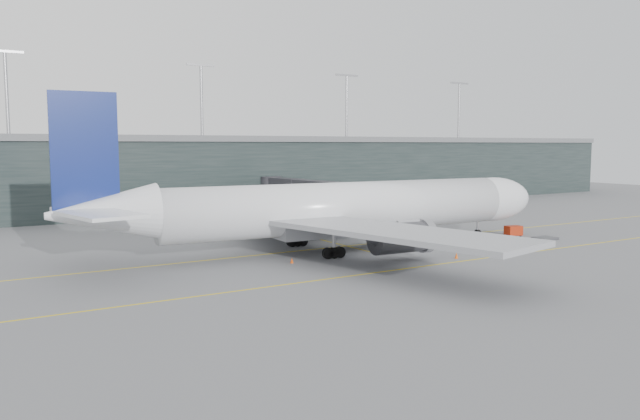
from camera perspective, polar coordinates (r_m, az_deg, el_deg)
ground at (r=83.72m, az=-1.96°, el=-3.23°), size 320.00×320.00×0.00m
taxiline_a at (r=80.31m, az=-0.54°, el=-3.61°), size 160.00×0.25×0.02m
taxiline_b at (r=67.33m, az=6.53°, el=-5.52°), size 160.00×0.25×0.02m
taxiline_lead_main at (r=103.52m, az=-5.02°, el=-1.47°), size 0.25×60.00×0.02m
terminal at (r=136.24m, az=-14.13°, el=3.37°), size 240.00×36.00×29.00m
main_aircraft at (r=79.35m, az=1.82°, el=0.12°), size 67.23×63.10×18.85m
jet_bridge at (r=114.61m, az=0.02°, el=1.93°), size 9.38×46.46×7.08m
gse_cart at (r=95.56m, az=17.26°, el=-1.81°), size 2.55×1.86×1.59m
baggage_dolly at (r=94.20m, az=19.87°, el=-2.44°), size 3.06×2.45×0.31m
uld_a at (r=91.75m, az=-7.38°, el=-1.92°), size 1.86×1.52×1.63m
uld_b at (r=91.08m, az=-7.48°, el=-1.91°), size 2.10×1.71×1.85m
uld_c at (r=93.28m, az=-5.80°, el=-1.64°), size 2.32×1.89×2.03m
cone_nose at (r=98.70m, az=17.31°, el=-1.90°), size 0.42×0.42×0.67m
cone_wing_stbd at (r=75.61m, az=12.36°, el=-4.10°), size 0.43×0.43×0.68m
cone_wing_port at (r=98.39m, az=-0.85°, el=-1.65°), size 0.41×0.41×0.66m
cone_tail at (r=71.07m, az=-2.59°, el=-4.63°), size 0.39×0.39×0.61m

